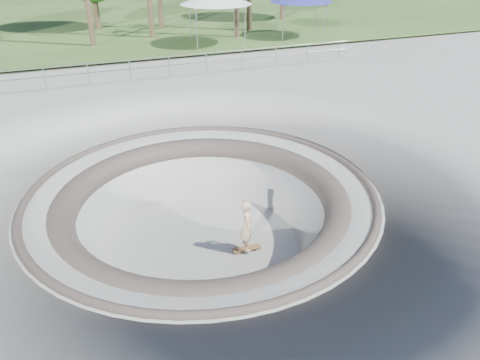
{
  "coord_description": "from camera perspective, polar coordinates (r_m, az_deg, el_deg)",
  "views": [
    {
      "loc": [
        -3.28,
        -11.52,
        6.72
      ],
      "look_at": [
        1.39,
        0.46,
        -0.1
      ],
      "focal_mm": 35.0,
      "sensor_mm": 36.0,
      "label": 1
    }
  ],
  "objects": [
    {
      "name": "ground",
      "position": [
        13.73,
        -4.7,
        -1.46
      ],
      "size": [
        180.0,
        180.0,
        0.0
      ],
      "primitive_type": "plane",
      "color": "#979792",
      "rests_on": "ground"
    },
    {
      "name": "safety_railing",
      "position": [
        24.5,
        -13.28,
        12.97
      ],
      "size": [
        25.0,
        0.06,
        1.03
      ],
      "color": "gray",
      "rests_on": "ground"
    },
    {
      "name": "skater",
      "position": [
        13.96,
        0.86,
        -5.54
      ],
      "size": [
        0.56,
        0.7,
        1.66
      ],
      "primitive_type": "imported",
      "rotation": [
        0.0,
        0.0,
        1.27
      ],
      "color": "#D7AF8B",
      "rests_on": "skateboard"
    },
    {
      "name": "distant_hills",
      "position": [
        70.41,
        -15.72,
        15.7
      ],
      "size": [
        103.2,
        45.0,
        28.6
      ],
      "color": "olive",
      "rests_on": "ground"
    },
    {
      "name": "skateboard",
      "position": [
        14.44,
        0.83,
        -8.36
      ],
      "size": [
        0.89,
        0.31,
        0.09
      ],
      "color": "olive",
      "rests_on": "ground"
    },
    {
      "name": "skate_bowl",
      "position": [
        14.72,
        -4.43,
        -7.68
      ],
      "size": [
        14.0,
        14.0,
        4.1
      ],
      "color": "#979792",
      "rests_on": "ground"
    },
    {
      "name": "grass_strip",
      "position": [
        46.1,
        -17.96,
        18.58
      ],
      "size": [
        180.0,
        36.0,
        0.12
      ],
      "color": "#355020",
      "rests_on": "ground"
    }
  ]
}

